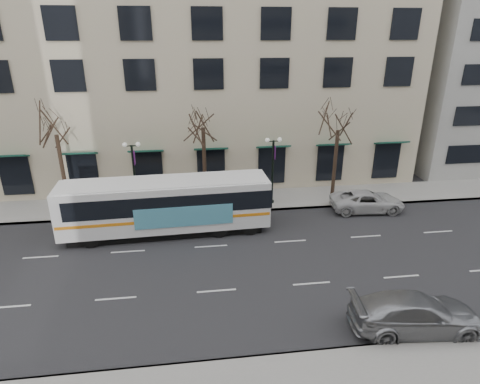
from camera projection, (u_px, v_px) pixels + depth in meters
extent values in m
plane|color=black|center=(213.00, 266.00, 22.55)|extent=(160.00, 160.00, 0.00)
cube|color=gray|center=(269.00, 199.00, 31.39)|extent=(80.00, 4.00, 0.15)
cube|color=beige|center=(174.00, 35.00, 37.16)|extent=(40.00, 20.00, 24.00)
cylinder|color=black|center=(63.00, 174.00, 28.39)|extent=(0.28, 0.28, 5.74)
cylinder|color=black|center=(205.00, 167.00, 29.54)|extent=(0.28, 0.28, 5.95)
cylinder|color=black|center=(335.00, 165.00, 30.81)|extent=(0.28, 0.28, 5.46)
cylinder|color=black|center=(135.00, 179.00, 28.57)|extent=(0.16, 0.16, 5.00)
cylinder|color=black|center=(138.00, 209.00, 29.44)|extent=(0.36, 0.36, 0.30)
cube|color=black|center=(131.00, 146.00, 27.66)|extent=(0.90, 0.06, 0.06)
sphere|color=silver|center=(125.00, 145.00, 27.56)|extent=(0.32, 0.32, 0.32)
sphere|color=silver|center=(138.00, 144.00, 27.67)|extent=(0.32, 0.32, 0.32)
cube|color=#651F74|center=(134.00, 158.00, 27.99)|extent=(0.04, 0.45, 1.00)
cylinder|color=black|center=(272.00, 173.00, 29.75)|extent=(0.16, 0.16, 5.00)
cylinder|color=black|center=(272.00, 202.00, 30.63)|extent=(0.36, 0.36, 0.30)
cube|color=black|center=(274.00, 141.00, 28.84)|extent=(0.90, 0.06, 0.06)
sphere|color=silver|center=(267.00, 140.00, 28.75)|extent=(0.32, 0.32, 0.32)
sphere|color=silver|center=(280.00, 140.00, 28.86)|extent=(0.32, 0.32, 0.32)
cube|color=#651F74|center=(275.00, 152.00, 29.17)|extent=(0.04, 0.45, 1.00)
cube|color=white|center=(166.00, 204.00, 25.71)|extent=(13.29, 3.38, 3.02)
cube|color=black|center=(168.00, 228.00, 26.34)|extent=(12.22, 3.00, 0.49)
cube|color=black|center=(171.00, 197.00, 25.58)|extent=(12.76, 3.41, 1.21)
cube|color=orange|center=(166.00, 211.00, 25.90)|extent=(13.16, 3.41, 0.20)
cube|color=#4B9CB8|center=(184.00, 217.00, 24.65)|extent=(6.04, 0.31, 1.32)
cube|color=white|center=(164.00, 181.00, 25.13)|extent=(12.62, 3.07, 0.09)
cylinder|color=black|center=(91.00, 239.00, 24.38)|extent=(1.11, 0.35, 1.10)
cylinder|color=black|center=(97.00, 221.00, 26.69)|extent=(1.11, 0.35, 1.10)
cylinder|color=black|center=(220.00, 229.00, 25.61)|extent=(1.11, 0.35, 1.10)
cylinder|color=black|center=(215.00, 213.00, 27.92)|extent=(1.11, 0.35, 1.10)
cylinder|color=black|center=(250.00, 227.00, 25.91)|extent=(1.11, 0.35, 1.10)
cylinder|color=black|center=(243.00, 211.00, 28.22)|extent=(1.11, 0.35, 1.10)
imported|color=#939599|center=(415.00, 313.00, 17.53)|extent=(5.91, 2.82, 1.66)
imported|color=#BCBCBC|center=(367.00, 201.00, 29.37)|extent=(5.46, 2.83, 1.47)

